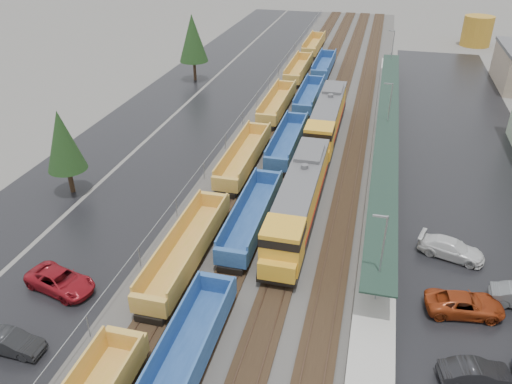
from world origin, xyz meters
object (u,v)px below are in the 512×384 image
at_px(parked_car_west_b, 11,343).
at_px(parked_car_west_c, 60,281).
at_px(well_string_blue, 272,174).
at_px(storage_tank, 477,31).
at_px(parked_car_east_c, 451,249).
at_px(parked_car_east_a, 476,373).
at_px(locomotive_trail, 327,120).
at_px(locomotive_lead, 298,201).
at_px(well_string_yellow, 244,157).
at_px(parked_car_east_b, 465,304).

bearing_deg(parked_car_west_b, parked_car_west_c, 4.29).
xyz_separation_m(well_string_blue, parked_car_west_b, (-11.91, -26.97, -0.49)).
relative_size(storage_tank, parked_car_east_c, 1.13).
distance_m(parked_car_east_a, parked_car_east_c, 13.31).
height_order(storage_tank, parked_car_east_c, storage_tank).
bearing_deg(parked_car_east_c, parked_car_west_c, 127.59).
bearing_deg(parked_car_west_c, parked_car_east_c, -54.39).
height_order(locomotive_trail, parked_car_west_c, locomotive_trail).
relative_size(locomotive_lead, parked_car_east_c, 3.88).
relative_size(locomotive_lead, well_string_blue, 0.21).
bearing_deg(well_string_yellow, parked_car_east_c, -29.45).
bearing_deg(well_string_yellow, locomotive_trail, 52.79).
xyz_separation_m(storage_tank, parked_car_east_c, (-11.49, -80.27, -2.29)).
relative_size(storage_tank, parked_car_west_b, 1.38).
distance_m(locomotive_lead, parked_car_east_b, 16.43).
bearing_deg(locomotive_lead, parked_car_east_b, -31.87).
height_order(parked_car_east_a, parked_car_east_c, parked_car_east_c).
bearing_deg(parked_car_west_c, locomotive_lead, -36.35).
height_order(locomotive_lead, parked_car_east_b, locomotive_lead).
height_order(well_string_blue, parked_car_east_a, well_string_blue).
distance_m(parked_car_east_b, parked_car_east_c, 6.94).
xyz_separation_m(well_string_blue, parked_car_west_c, (-12.31, -20.64, -0.43)).
bearing_deg(locomotive_lead, parked_car_west_b, -128.74).
distance_m(storage_tank, parked_car_west_b, 106.62).
bearing_deg(parked_car_west_b, locomotive_trail, -20.55).
bearing_deg(locomotive_lead, storage_tank, 72.34).
bearing_deg(storage_tank, locomotive_lead, -107.66).
distance_m(locomotive_lead, parked_car_west_c, 21.24).
xyz_separation_m(parked_car_west_c, parked_car_east_a, (30.17, -1.48, -0.06)).
bearing_deg(storage_tank, parked_car_west_b, -112.58).
height_order(locomotive_trail, storage_tank, storage_tank).
relative_size(well_string_blue, parked_car_east_a, 22.42).
xyz_separation_m(well_string_blue, parked_car_east_a, (17.86, -22.13, -0.48)).
height_order(parked_car_west_c, parked_car_east_a, parked_car_west_c).
height_order(well_string_blue, storage_tank, storage_tank).
distance_m(parked_car_west_b, parked_car_east_c, 34.58).
bearing_deg(parked_car_east_c, locomotive_lead, 98.86).
xyz_separation_m(locomotive_lead, storage_tank, (25.02, 78.58, 0.55)).
height_order(parked_car_east_a, parked_car_east_b, parked_car_east_b).
distance_m(locomotive_lead, parked_car_east_c, 13.75).
height_order(locomotive_lead, parked_car_east_a, locomotive_lead).
distance_m(parked_car_west_c, parked_car_east_a, 30.21).
relative_size(well_string_yellow, parked_car_east_b, 22.32).
relative_size(locomotive_trail, parked_car_east_a, 4.68).
xyz_separation_m(locomotive_trail, parked_car_east_b, (13.87, -29.63, -1.76)).
distance_m(parked_car_west_b, parked_car_west_c, 6.34).
distance_m(well_string_yellow, parked_car_east_c, 24.73).
bearing_deg(parked_car_east_a, well_string_blue, 26.29).
bearing_deg(storage_tank, parked_car_east_a, -96.80).
height_order(well_string_yellow, parked_car_east_a, well_string_yellow).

